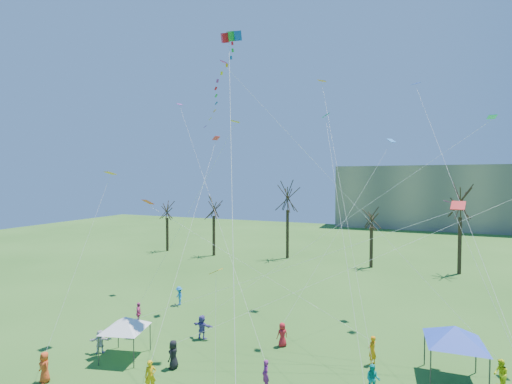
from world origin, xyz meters
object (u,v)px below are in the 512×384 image
at_px(distant_building, 470,198).
at_px(canopy_tent_white, 125,323).
at_px(canopy_tent_blue, 455,334).
at_px(big_box_kite, 223,86).

distance_m(distant_building, canopy_tent_white, 84.31).
xyz_separation_m(canopy_tent_white, canopy_tent_blue, (19.68, 4.98, 0.47)).
distance_m(distant_building, canopy_tent_blue, 74.08).
bearing_deg(canopy_tent_white, canopy_tent_blue, 14.21).
distance_m(big_box_kite, canopy_tent_blue, 21.48).
relative_size(distant_building, big_box_kite, 2.55).
relative_size(big_box_kite, canopy_tent_blue, 5.40).
height_order(distant_building, canopy_tent_blue, distant_building).
bearing_deg(distant_building, canopy_tent_blue, -99.42).
bearing_deg(distant_building, big_box_kite, -110.13).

